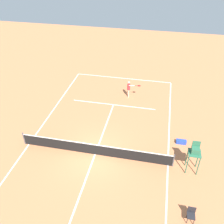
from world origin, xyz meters
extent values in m
plane|color=#D37A4C|center=(0.00, 0.00, 0.00)|extent=(60.00, 60.00, 0.00)
cube|color=white|center=(0.00, -12.08, 0.00)|extent=(10.40, 0.10, 0.01)
cube|color=white|center=(-5.20, 0.00, 0.00)|extent=(0.10, 24.16, 0.01)
cube|color=white|center=(5.20, 0.00, 0.00)|extent=(0.10, 24.16, 0.01)
cube|color=white|center=(0.00, -6.64, 0.00)|extent=(7.80, 0.10, 0.01)
cube|color=white|center=(0.00, 0.00, 0.00)|extent=(0.10, 13.29, 0.01)
cylinder|color=#4C4C51|center=(-5.50, 0.00, 0.54)|extent=(0.10, 0.10, 1.07)
cylinder|color=#4C4C51|center=(5.50, 0.00, 0.54)|extent=(0.10, 0.10, 1.07)
cube|color=black|center=(0.00, 0.00, 0.46)|extent=(11.00, 0.03, 0.91)
cube|color=white|center=(0.00, 0.00, 0.93)|extent=(11.00, 0.04, 0.06)
cylinder|color=beige|center=(-1.12, -8.46, 0.39)|extent=(0.12, 0.12, 0.78)
cylinder|color=beige|center=(-1.15, -8.26, 0.39)|extent=(0.12, 0.12, 0.78)
cylinder|color=red|center=(-1.13, -8.36, 1.09)|extent=(0.28, 0.28, 0.61)
sphere|color=beige|center=(-1.13, -8.36, 1.57)|extent=(0.22, 0.22, 0.22)
cylinder|color=beige|center=(-1.10, -8.54, 1.12)|extent=(0.09, 0.09, 0.55)
cylinder|color=beige|center=(-1.44, -8.23, 1.33)|extent=(0.55, 0.19, 0.09)
cylinder|color=black|center=(-1.83, -8.31, 1.33)|extent=(0.26, 0.09, 0.04)
ellipsoid|color=red|center=(-2.12, -8.37, 1.33)|extent=(0.37, 0.34, 0.04)
sphere|color=#CCE033|center=(-1.90, -6.54, 0.03)|extent=(0.07, 0.07, 0.07)
cylinder|color=#2D6B4C|center=(-7.04, 0.45, 0.78)|extent=(0.07, 0.07, 1.55)
cylinder|color=#2D6B4C|center=(-6.34, 0.45, 0.78)|extent=(0.07, 0.07, 1.55)
cylinder|color=#2D6B4C|center=(-7.04, -0.25, 0.78)|extent=(0.07, 0.07, 1.55)
cylinder|color=#2D6B4C|center=(-6.34, -0.25, 0.78)|extent=(0.07, 0.07, 1.55)
cube|color=#2D6B4C|center=(-6.69, 0.10, 1.58)|extent=(0.80, 0.80, 0.06)
cube|color=#2D6B4C|center=(-6.69, 0.10, 1.81)|extent=(0.50, 0.44, 0.40)
cube|color=#2D6B4C|center=(-6.69, -0.10, 2.16)|extent=(0.50, 0.06, 0.50)
cylinder|color=#262626|center=(-6.66, 4.09, 0.23)|extent=(0.04, 0.04, 0.45)
cylinder|color=#262626|center=(-6.31, 4.09, 0.23)|extent=(0.04, 0.04, 0.45)
cylinder|color=#262626|center=(-6.66, 3.74, 0.23)|extent=(0.04, 0.04, 0.45)
cylinder|color=#262626|center=(-6.31, 3.74, 0.23)|extent=(0.04, 0.04, 0.45)
cube|color=#232328|center=(-6.48, 3.92, 0.48)|extent=(0.44, 0.44, 0.06)
cube|color=#232328|center=(-6.48, 3.70, 0.73)|extent=(0.44, 0.04, 0.44)
cube|color=#2647B7|center=(-6.12, -2.49, 0.15)|extent=(0.76, 0.32, 0.30)
camera|label=1|loc=(-3.87, 12.43, 12.94)|focal=39.93mm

